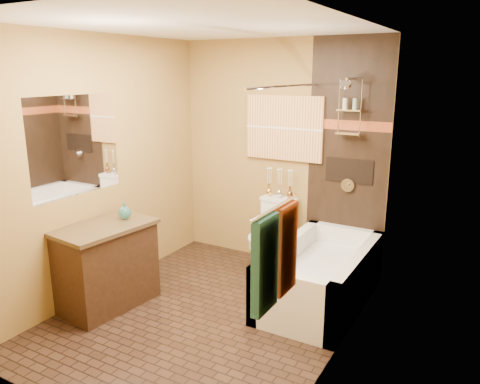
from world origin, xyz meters
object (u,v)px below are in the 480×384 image
Objects in this scene: vanity at (106,265)px; bathtub at (321,280)px; toilet at (272,235)px; sunset_painting at (284,128)px.

bathtub is at bearing 37.97° from vanity.
toilet is at bearing 148.13° from bathtub.
bathtub is 0.90m from toilet.
bathtub is (0.75, -0.73, -1.33)m from sunset_painting.
bathtub is at bearing -27.60° from toilet.
sunset_painting reaches higher than bathtub.
toilet reaches higher than bathtub.
vanity is at bearing -118.56° from toilet.
toilet is at bearing -90.00° from sunset_painting.
sunset_painting is 0.94× the size of vanity.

